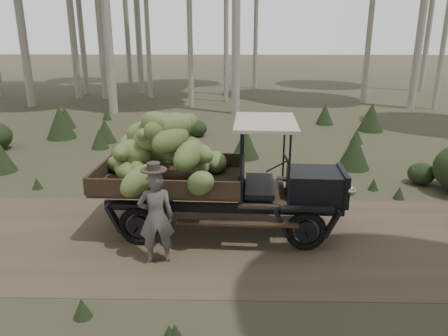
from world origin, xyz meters
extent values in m
plane|color=#473D2B|center=(0.00, 0.00, 0.00)|extent=(120.00, 120.00, 0.00)
cube|color=brown|center=(0.00, 0.00, 0.00)|extent=(70.00, 4.00, 0.01)
cube|color=black|center=(3.14, 0.39, 1.00)|extent=(1.04, 0.99, 0.55)
cube|color=black|center=(3.69, 0.36, 1.00)|extent=(0.15, 1.00, 0.62)
cube|color=black|center=(1.74, 0.45, 1.10)|extent=(0.14, 1.40, 0.55)
cube|color=#38281C|center=(0.35, 0.52, 1.00)|extent=(2.87, 1.92, 0.08)
cube|color=#38281C|center=(0.39, 1.41, 1.18)|extent=(2.79, 0.19, 0.32)
cube|color=#38281C|center=(0.31, -0.38, 1.18)|extent=(2.79, 0.19, 0.32)
cube|color=#38281C|center=(-1.05, 0.58, 1.18)|extent=(0.14, 1.80, 0.32)
cube|color=beige|center=(2.17, 0.43, 2.21)|extent=(1.22, 1.75, 0.06)
cube|color=black|center=(1.41, 0.85, 0.62)|extent=(4.59, 0.31, 0.18)
cube|color=black|center=(1.38, 0.09, 0.62)|extent=(4.59, 0.31, 0.18)
torus|color=black|center=(2.98, 1.19, 0.38)|extent=(0.76, 0.17, 0.76)
torus|color=black|center=(2.90, -0.40, 0.38)|extent=(0.76, 0.17, 0.76)
torus|color=black|center=(-0.11, 1.34, 0.38)|extent=(0.76, 0.17, 0.76)
torus|color=black|center=(-0.19, -0.26, 0.38)|extent=(0.76, 0.17, 0.76)
sphere|color=beige|center=(3.79, 0.81, 1.05)|extent=(0.18, 0.18, 0.18)
sphere|color=beige|center=(3.75, -0.09, 1.05)|extent=(0.18, 0.18, 0.18)
ellipsoid|color=olive|center=(-0.65, 0.92, 1.22)|extent=(0.83, 0.50, 0.42)
ellipsoid|color=olive|center=(-0.53, 0.97, 1.61)|extent=(0.50, 0.75, 0.54)
ellipsoid|color=olive|center=(0.00, 0.43, 1.83)|extent=(0.66, 0.44, 0.38)
ellipsoid|color=olive|center=(0.57, 0.61, 2.11)|extent=(0.88, 0.90, 0.55)
ellipsoid|color=olive|center=(0.88, 0.68, 1.30)|extent=(0.57, 0.82, 0.57)
ellipsoid|color=olive|center=(-0.36, 0.50, 1.59)|extent=(0.87, 0.65, 0.58)
ellipsoid|color=olive|center=(-0.13, 0.78, 1.92)|extent=(0.94, 0.67, 0.56)
ellipsoid|color=olive|center=(0.46, 0.66, 2.12)|extent=(0.83, 0.77, 0.45)
ellipsoid|color=olive|center=(-0.28, 0.45, 1.25)|extent=(0.49, 0.94, 0.69)
ellipsoid|color=olive|center=(0.96, 0.35, 1.62)|extent=(0.69, 0.74, 0.38)
ellipsoid|color=olive|center=(0.39, 0.31, 1.91)|extent=(0.99, 0.98, 0.70)
ellipsoid|color=olive|center=(0.44, 0.48, 2.12)|extent=(0.89, 0.88, 0.50)
ellipsoid|color=olive|center=(-0.01, 1.14, 1.30)|extent=(0.86, 0.72, 0.62)
ellipsoid|color=olive|center=(0.74, 0.19, 1.63)|extent=(0.85, 1.04, 0.74)
ellipsoid|color=olive|center=(-0.11, 0.60, 1.84)|extent=(0.98, 0.88, 0.67)
ellipsoid|color=olive|center=(0.11, 0.48, 2.19)|extent=(0.85, 0.81, 0.44)
ellipsoid|color=olive|center=(-0.49, 0.26, 1.30)|extent=(0.70, 0.81, 0.43)
ellipsoid|color=olive|center=(-0.57, 0.43, 1.60)|extent=(0.47, 0.82, 0.49)
ellipsoid|color=olive|center=(0.39, 0.55, 1.85)|extent=(0.86, 0.94, 0.67)
ellipsoid|color=olive|center=(0.33, 0.65, 2.14)|extent=(0.76, 0.86, 0.44)
ellipsoid|color=olive|center=(1.20, 1.12, 1.21)|extent=(0.53, 0.91, 0.57)
ellipsoid|color=olive|center=(0.57, 0.64, 1.62)|extent=(1.00, 0.77, 0.60)
ellipsoid|color=olive|center=(-0.07, 0.59, 1.87)|extent=(0.54, 0.98, 0.69)
ellipsoid|color=olive|center=(0.24, 0.43, 2.09)|extent=(0.94, 0.87, 0.56)
ellipsoid|color=olive|center=(-0.09, -0.41, 1.34)|extent=(0.96, 0.87, 0.75)
ellipsoid|color=olive|center=(1.00, -0.46, 1.32)|extent=(0.79, 0.91, 0.70)
imported|color=#55524E|center=(0.27, -0.85, 0.83)|extent=(0.67, 0.50, 1.66)
cylinder|color=#372F26|center=(0.27, -0.85, 1.68)|extent=(0.52, 0.52, 0.02)
cylinder|color=#372F26|center=(0.27, -0.85, 1.74)|extent=(0.26, 0.26, 0.13)
cone|color=#233319|center=(1.96, 5.54, 0.49)|extent=(0.87, 0.87, 0.97)
cone|color=#233319|center=(-5.22, 9.64, 0.44)|extent=(0.79, 0.79, 0.88)
cone|color=#233319|center=(5.43, 10.61, 0.42)|extent=(0.76, 0.76, 0.84)
ellipsoid|color=#233319|center=(6.48, 3.25, 0.28)|extent=(0.69, 0.69, 0.55)
cone|color=#233319|center=(-4.76, 7.95, 0.60)|extent=(1.07, 1.07, 1.19)
cone|color=#233319|center=(-2.96, 7.38, 0.42)|extent=(0.76, 0.76, 0.85)
cone|color=#233319|center=(-2.93, 6.55, 0.33)|extent=(0.59, 0.59, 0.66)
cone|color=#233319|center=(7.00, 9.41, 0.55)|extent=(1.00, 1.00, 1.11)
cone|color=#233319|center=(5.92, 7.42, 0.26)|extent=(0.47, 0.47, 0.52)
cone|color=#233319|center=(5.06, 4.55, 0.52)|extent=(0.94, 0.94, 1.04)
ellipsoid|color=#233319|center=(0.21, 8.31, 0.31)|extent=(0.77, 0.77, 0.61)
cone|color=#233319|center=(-4.02, 11.30, 0.24)|extent=(0.43, 0.43, 0.48)
cone|color=#233319|center=(-1.00, 2.11, 0.15)|extent=(0.27, 0.27, 0.30)
cone|color=#233319|center=(-3.39, 2.67, 0.15)|extent=(0.27, 0.27, 0.30)
cone|color=#233319|center=(-0.12, 2.20, 0.15)|extent=(0.27, 0.27, 0.30)
cone|color=#233319|center=(-0.54, -2.43, 0.15)|extent=(0.27, 0.27, 0.30)
cone|color=#233319|center=(5.11, 2.77, 0.15)|extent=(0.27, 0.27, 0.30)
cone|color=#233319|center=(5.54, 2.18, 0.15)|extent=(0.27, 0.27, 0.30)
cone|color=#233319|center=(0.77, -2.97, 0.15)|extent=(0.27, 0.27, 0.30)
cone|color=#233319|center=(0.84, -2.94, 0.15)|extent=(0.27, 0.27, 0.30)
cone|color=#233319|center=(-1.98, 2.37, 0.15)|extent=(0.27, 0.27, 0.30)
cone|color=#233319|center=(2.93, 2.19, 0.15)|extent=(0.27, 0.27, 0.30)
cone|color=#233319|center=(-1.84, 2.93, 0.15)|extent=(0.27, 0.27, 0.30)
camera|label=1|loc=(1.57, -7.61, 3.91)|focal=35.00mm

